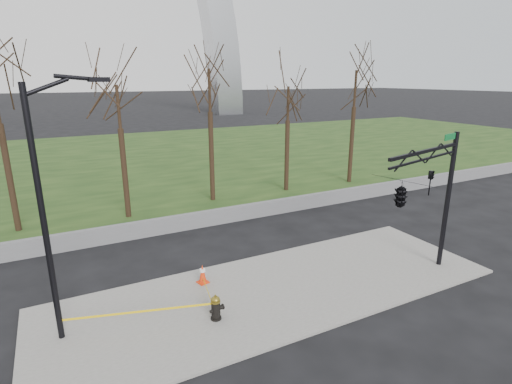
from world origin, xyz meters
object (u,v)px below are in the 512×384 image
street_light (49,199)px  traffic_signal_mast (412,190)px  traffic_cone (203,274)px  fire_hydrant (216,308)px

street_light → traffic_signal_mast: 12.15m
traffic_cone → street_light: size_ratio=0.10×
fire_hydrant → traffic_cone: size_ratio=1.18×
fire_hydrant → traffic_signal_mast: (7.25, -1.45, 3.62)m
fire_hydrant → traffic_signal_mast: 8.23m
traffic_signal_mast → street_light: bearing=152.8°
street_light → traffic_cone: bearing=4.4°
fire_hydrant → street_light: size_ratio=0.11×
fire_hydrant → traffic_signal_mast: bearing=-17.1°
fire_hydrant → street_light: bearing=157.2°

